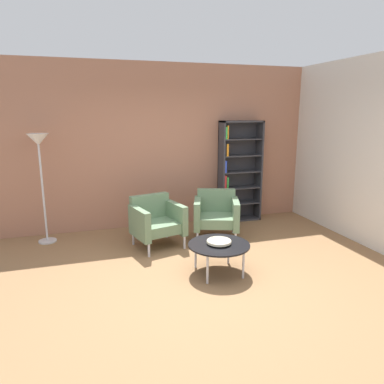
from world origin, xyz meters
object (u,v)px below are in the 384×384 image
bookshelf_tall (237,172)px  floor_lamp_torchiere (39,153)px  coffee_table_low (219,246)px  armchair_corner_red (156,220)px  armchair_spare_guest (216,213)px  decorative_bowl (219,241)px

bookshelf_tall → floor_lamp_torchiere: bearing=-176.3°
coffee_table_low → armchair_corner_red: size_ratio=0.93×
floor_lamp_torchiere → armchair_spare_guest: bearing=-12.6°
bookshelf_tall → coffee_table_low: (-1.18, -2.10, -0.57)m
bookshelf_tall → coffee_table_low: 2.47m
armchair_corner_red → floor_lamp_torchiere: bearing=142.9°
coffee_table_low → armchair_spare_guest: (0.45, 1.27, 0.04)m
coffee_table_low → armchair_corner_red: 1.33m
decorative_bowl → armchair_spare_guest: (0.45, 1.27, -0.02)m
bookshelf_tall → decorative_bowl: 2.46m
armchair_corner_red → coffee_table_low: bearing=-79.1°
bookshelf_tall → armchair_spare_guest: bearing=-131.6°
bookshelf_tall → armchair_spare_guest: (-0.73, -0.82, -0.52)m
armchair_spare_guest → armchair_corner_red: same height
armchair_spare_guest → armchair_corner_red: 1.03m
coffee_table_low → armchair_corner_red: bearing=115.8°
armchair_spare_guest → floor_lamp_torchiere: size_ratio=0.51×
decorative_bowl → armchair_spare_guest: 1.35m
coffee_table_low → armchair_spare_guest: 1.35m
armchair_spare_guest → armchair_corner_red: size_ratio=1.04×
armchair_corner_red → floor_lamp_torchiere: (-1.66, 0.68, 1.03)m
bookshelf_tall → coffee_table_low: bookshelf_tall is taller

